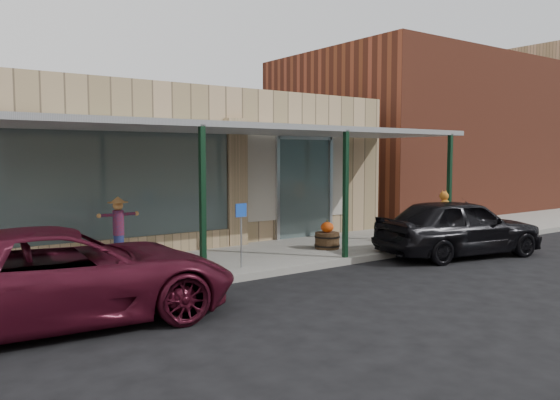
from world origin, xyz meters
TOP-DOWN VIEW (x-y plane):
  - ground at (0.00, 0.00)m, footprint 120.00×120.00m
  - sidewalk at (0.00, 3.60)m, footprint 40.00×3.20m
  - storefront at (-0.00, 8.16)m, footprint 12.00×6.25m
  - awning at (0.00, 3.56)m, footprint 12.00×3.00m
  - block_buildings_near at (2.01, 9.20)m, footprint 61.00×8.00m
  - barrel_scarecrow at (-2.72, 4.13)m, footprint 0.88×0.68m
  - barrel_pumpkin at (2.24, 3.28)m, footprint 0.72×0.72m
  - handicap_sign at (-0.70, 2.57)m, footprint 0.27×0.05m
  - parked_sedan at (4.70, 1.24)m, footprint 4.48×2.54m
  - car_maroon at (-4.55, 1.31)m, footprint 5.29×2.79m

SIDE VIEW (x-z plane):
  - ground at x=0.00m, z-range 0.00..0.00m
  - sidewalk at x=0.00m, z-range 0.00..0.15m
  - barrel_pumpkin at x=2.24m, z-range 0.05..0.76m
  - barrel_scarecrow at x=-2.72m, z-range -0.09..1.38m
  - car_maroon at x=-4.55m, z-range 0.00..1.42m
  - parked_sedan at x=4.70m, z-range -0.06..1.50m
  - handicap_sign at x=-0.70m, z-range 0.34..1.67m
  - storefront at x=0.00m, z-range -0.01..4.19m
  - awning at x=0.00m, z-range 1.49..4.53m
  - block_buildings_near at x=2.01m, z-range -0.23..7.77m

